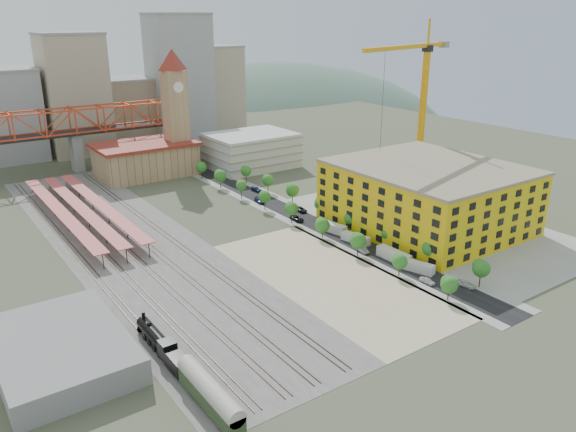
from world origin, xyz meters
TOP-DOWN VIEW (x-y plane):
  - ground at (0.00, 0.00)m, footprint 400.00×400.00m
  - ballast_strip at (-36.00, 17.50)m, footprint 36.00×165.00m
  - dirt_lot at (-4.00, -31.50)m, footprint 28.00×67.00m
  - street_asphalt at (16.00, 15.00)m, footprint 12.00×170.00m
  - sidewalk_west at (10.50, 15.00)m, footprint 3.00×170.00m
  - sidewalk_east at (21.50, 15.00)m, footprint 3.00×170.00m
  - construction_pad at (45.00, -20.00)m, footprint 50.00×90.00m
  - rail_tracks at (-37.80, 17.50)m, footprint 26.56×160.00m
  - platform_canopies at (-41.00, 45.00)m, footprint 16.00×80.00m
  - station_hall at (-5.00, 82.00)m, footprint 38.00×24.00m
  - clock_tower at (8.00, 79.99)m, footprint 12.00×12.00m
  - parking_garage at (36.00, 70.00)m, footprint 34.00×26.00m
  - truss_bridge at (-25.00, 105.00)m, footprint 94.00×9.60m
  - construction_building at (42.00, -20.00)m, footprint 44.60×50.60m
  - warehouse at (-66.00, -30.00)m, footprint 22.00×32.00m
  - street_trees at (16.00, 5.00)m, footprint 15.40×124.40m
  - skyline at (7.47, 142.31)m, footprint 133.00×46.00m
  - distant_hills at (45.28, 260.00)m, footprint 647.00×264.00m
  - locomotive at (-50.00, -37.89)m, footprint 2.76×21.27m
  - coach at (-50.00, -57.68)m, footprint 3.05×17.73m
  - tower_crane at (66.02, 7.89)m, footprint 53.50×16.98m
  - site_trailer_a at (16.00, -40.55)m, footprint 5.05×9.22m
  - site_trailer_b at (16.00, -32.72)m, footprint 2.88×10.17m
  - site_trailer_c at (16.00, -17.98)m, footprint 4.00×9.01m
  - site_trailer_d at (16.00, -7.65)m, footprint 4.12×9.91m
  - car_0 at (13.00, -46.81)m, footprint 1.79×4.01m
  - car_1 at (13.00, -24.08)m, footprint 2.08×4.72m
  - car_2 at (13.00, 5.73)m, footprint 2.61×5.29m
  - car_3 at (13.00, 27.24)m, footprint 2.88×5.56m
  - car_4 at (19.00, -53.28)m, footprint 2.44×4.74m
  - car_5 at (19.00, -1.43)m, footprint 1.57×4.00m
  - car_6 at (19.00, 11.77)m, footprint 2.49×5.07m
  - car_7 at (19.00, 38.79)m, footprint 2.49×5.11m

SIDE VIEW (x-z plane):
  - distant_hills at x=45.28m, z-range -193.04..33.96m
  - ground at x=0.00m, z-range 0.00..0.00m
  - street_trees at x=16.00m, z-range -4.00..4.00m
  - sidewalk_west at x=10.50m, z-range 0.00..0.04m
  - sidewalk_east at x=21.50m, z-range 0.00..0.04m
  - ballast_strip at x=-36.00m, z-range 0.00..0.06m
  - dirt_lot at x=-4.00m, z-range 0.00..0.06m
  - street_asphalt at x=16.00m, z-range 0.00..0.06m
  - construction_pad at x=45.00m, z-range 0.00..0.06m
  - rail_tracks at x=-37.80m, z-range 0.06..0.24m
  - car_5 at x=19.00m, z-range 0.00..1.30m
  - car_0 at x=13.00m, z-range 0.00..1.34m
  - car_6 at x=19.00m, z-range 0.00..1.38m
  - car_7 at x=19.00m, z-range 0.00..1.43m
  - car_2 at x=13.00m, z-range 0.00..1.44m
  - car_1 at x=13.00m, z-range 0.00..1.51m
  - car_3 at x=13.00m, z-range 0.00..1.54m
  - car_4 at x=19.00m, z-range 0.00..1.54m
  - site_trailer_c at x=16.00m, z-range 0.00..2.39m
  - site_trailer_a at x=16.00m, z-range 0.00..2.45m
  - site_trailer_d at x=16.00m, z-range 0.00..2.63m
  - site_trailer_b at x=16.00m, z-range 0.00..2.77m
  - locomotive at x=-50.00m, z-range -0.68..4.64m
  - warehouse at x=-66.00m, z-range 0.00..5.00m
  - coach at x=-50.00m, z-range 0.18..5.74m
  - platform_canopies at x=-41.00m, z-range 1.93..6.06m
  - station_hall at x=-5.00m, z-range 0.12..13.22m
  - parking_garage at x=36.00m, z-range 0.00..14.00m
  - construction_building at x=42.00m, z-range 0.01..18.81m
  - truss_bridge at x=-25.00m, z-range 6.06..31.66m
  - skyline at x=7.47m, z-range -7.19..52.81m
  - clock_tower at x=8.00m, z-range 2.70..54.70m
  - tower_crane at x=66.02m, z-range 6.89..65.69m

